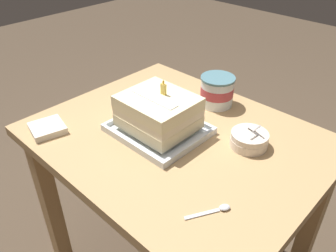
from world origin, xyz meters
The scene contains 7 objects.
dining_table centered at (0.00, 0.00, 0.61)m, with size 0.94×0.75×0.74m.
foil_tray centered at (-0.06, -0.03, 0.74)m, with size 0.30×0.26×0.02m.
birthday_cake centered at (-0.06, -0.03, 0.81)m, with size 0.23×0.20×0.16m.
bowl_stack centered at (0.20, 0.11, 0.76)m, with size 0.12×0.12×0.09m.
ice_cream_tub centered at (-0.03, 0.25, 0.79)m, with size 0.13×0.13×0.11m.
serving_spoon_near_tray centered at (0.30, -0.17, 0.74)m, with size 0.07×0.12×0.01m.
napkin_pile centered at (-0.33, -0.29, 0.75)m, with size 0.13×0.13×0.02m.
Camera 1 is at (0.62, -0.70, 1.39)m, focal length 36.55 mm.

